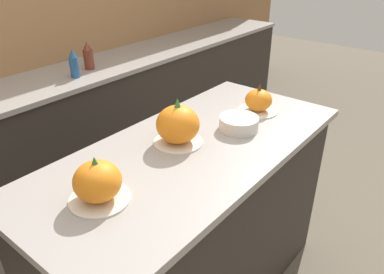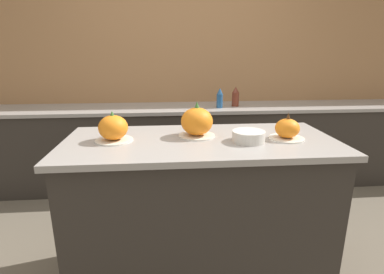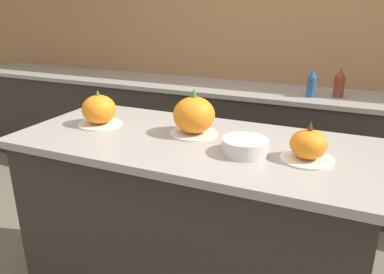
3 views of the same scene
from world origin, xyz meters
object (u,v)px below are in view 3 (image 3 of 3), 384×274
Objects in this scene: bottle_short at (312,84)px; mixing_bowl at (245,146)px; bottle_tall at (339,83)px; pumpkin_cake_right at (308,146)px; pumpkin_cake_left at (99,111)px; pumpkin_cake_center at (194,116)px.

mixing_bowl is (-0.09, -1.43, 0.00)m from bottle_short.
mixing_bowl is at bearing -93.42° from bottle_short.
pumpkin_cake_right is at bearing -91.16° from bottle_tall.
bottle_tall is 1.02× the size of bottle_short.
pumpkin_cake_left reaches higher than pumpkin_cake_right.
bottle_tall is at bearing 53.87° from pumpkin_cake_left.
pumpkin_cake_left is 1.04× the size of bottle_tall.
mixing_bowl is at bearing -25.99° from pumpkin_cake_center.
pumpkin_cake_center reaches higher than bottle_short.
pumpkin_cake_right reaches higher than bottle_tall.
pumpkin_cake_left is 1.77m from bottle_tall.
bottle_tall reaches higher than bottle_short.
pumpkin_cake_left reaches higher than mixing_bowl.
bottle_tall is 1.54m from mixing_bowl.
pumpkin_cake_center reaches higher than pumpkin_cake_left.
pumpkin_cake_center is 1.48m from bottle_tall.
pumpkin_cake_right is 0.99× the size of bottle_tall.
pumpkin_cake_center is 0.32m from mixing_bowl.
bottle_tall is at bearing 67.99° from pumpkin_cake_center.
bottle_short is 1.44m from mixing_bowl.
pumpkin_cake_left is 1.60m from bottle_short.
bottle_short is (0.37, 1.29, -0.06)m from pumpkin_cake_center.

